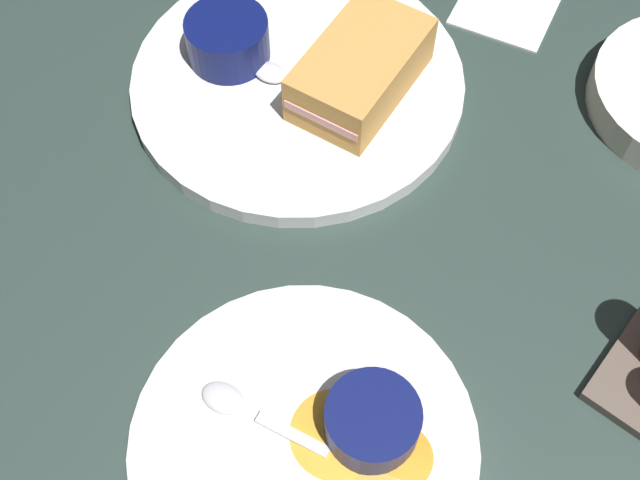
{
  "coord_description": "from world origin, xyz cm",
  "views": [
    {
      "loc": [
        37.61,
        19.29,
        56.32
      ],
      "look_at": [
        13.08,
        -0.58,
        3.0
      ],
      "focal_mm": 45.68,
      "sensor_mm": 36.0,
      "label": 1
    }
  ],
  "objects_px": {
    "plate_sandwich_main": "(298,83)",
    "plate_chips_companion": "(304,445)",
    "spoon_by_gravy_ramekin": "(240,407)",
    "ramekin_dark_sauce": "(227,38)",
    "ramekin_light_gravy": "(372,420)",
    "spoon_by_dark_ramekin": "(282,79)",
    "sandwich_half_near": "(361,70)"
  },
  "relations": [
    {
      "from": "plate_sandwich_main",
      "to": "plate_chips_companion",
      "type": "relative_size",
      "value": 1.23
    },
    {
      "from": "plate_chips_companion",
      "to": "spoon_by_gravy_ramekin",
      "type": "bearing_deg",
      "value": -78.72
    },
    {
      "from": "ramekin_dark_sauce",
      "to": "ramekin_light_gravy",
      "type": "height_order",
      "value": "ramekin_dark_sauce"
    },
    {
      "from": "spoon_by_dark_ramekin",
      "to": "ramekin_light_gravy",
      "type": "xyz_separation_m",
      "value": [
        0.2,
        0.25,
        0.01
      ]
    },
    {
      "from": "sandwich_half_near",
      "to": "spoon_by_dark_ramekin",
      "type": "bearing_deg",
      "value": -57.51
    },
    {
      "from": "ramekin_dark_sauce",
      "to": "spoon_by_gravy_ramekin",
      "type": "distance_m",
      "value": 0.33
    },
    {
      "from": "plate_sandwich_main",
      "to": "plate_chips_companion",
      "type": "xyz_separation_m",
      "value": [
        0.25,
        0.21,
        0.0
      ]
    },
    {
      "from": "sandwich_half_near",
      "to": "spoon_by_gravy_ramekin",
      "type": "distance_m",
      "value": 0.31
    },
    {
      "from": "ramekin_dark_sauce",
      "to": "plate_chips_companion",
      "type": "xyz_separation_m",
      "value": [
        0.23,
        0.28,
        -0.03
      ]
    },
    {
      "from": "spoon_by_dark_ramekin",
      "to": "plate_chips_companion",
      "type": "xyz_separation_m",
      "value": [
        0.24,
        0.22,
        -0.01
      ]
    },
    {
      "from": "plate_chips_companion",
      "to": "sandwich_half_near",
      "type": "bearing_deg",
      "value": -149.27
    },
    {
      "from": "spoon_by_dark_ramekin",
      "to": "ramekin_light_gravy",
      "type": "bearing_deg",
      "value": 51.35
    },
    {
      "from": "plate_sandwich_main",
      "to": "spoon_by_gravy_ramekin",
      "type": "xyz_separation_m",
      "value": [
        0.26,
        0.16,
        0.01
      ]
    },
    {
      "from": "sandwich_half_near",
      "to": "plate_sandwich_main",
      "type": "bearing_deg",
      "value": -64.74
    },
    {
      "from": "spoon_by_gravy_ramekin",
      "to": "ramekin_light_gravy",
      "type": "bearing_deg",
      "value": 120.01
    },
    {
      "from": "ramekin_dark_sauce",
      "to": "spoon_by_dark_ramekin",
      "type": "bearing_deg",
      "value": 95.82
    },
    {
      "from": "plate_sandwich_main",
      "to": "spoon_by_gravy_ramekin",
      "type": "height_order",
      "value": "spoon_by_gravy_ramekin"
    },
    {
      "from": "ramekin_dark_sauce",
      "to": "spoon_by_gravy_ramekin",
      "type": "bearing_deg",
      "value": 43.47
    },
    {
      "from": "sandwich_half_near",
      "to": "spoon_by_gravy_ramekin",
      "type": "relative_size",
      "value": 1.41
    },
    {
      "from": "spoon_by_dark_ramekin",
      "to": "spoon_by_gravy_ramekin",
      "type": "distance_m",
      "value": 0.3
    },
    {
      "from": "ramekin_dark_sauce",
      "to": "spoon_by_gravy_ramekin",
      "type": "relative_size",
      "value": 0.74
    },
    {
      "from": "plate_chips_companion",
      "to": "spoon_by_gravy_ramekin",
      "type": "distance_m",
      "value": 0.05
    },
    {
      "from": "sandwich_half_near",
      "to": "ramekin_dark_sauce",
      "type": "bearing_deg",
      "value": -69.62
    },
    {
      "from": "ramekin_light_gravy",
      "to": "plate_chips_companion",
      "type": "bearing_deg",
      "value": -39.81
    },
    {
      "from": "plate_sandwich_main",
      "to": "plate_chips_companion",
      "type": "height_order",
      "value": "same"
    },
    {
      "from": "plate_sandwich_main",
      "to": "ramekin_dark_sauce",
      "type": "bearing_deg",
      "value": -73.74
    },
    {
      "from": "ramekin_dark_sauce",
      "to": "spoon_by_gravy_ramekin",
      "type": "xyz_separation_m",
      "value": [
        0.24,
        0.23,
        -0.02
      ]
    },
    {
      "from": "plate_sandwich_main",
      "to": "ramekin_light_gravy",
      "type": "height_order",
      "value": "ramekin_light_gravy"
    },
    {
      "from": "sandwich_half_near",
      "to": "ramekin_light_gravy",
      "type": "bearing_deg",
      "value": 39.07
    },
    {
      "from": "spoon_by_dark_ramekin",
      "to": "plate_chips_companion",
      "type": "relative_size",
      "value": 0.41
    },
    {
      "from": "sandwich_half_near",
      "to": "plate_chips_companion",
      "type": "relative_size",
      "value": 0.58
    },
    {
      "from": "spoon_by_gravy_ramekin",
      "to": "spoon_by_dark_ramekin",
      "type": "bearing_deg",
      "value": -145.24
    }
  ]
}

